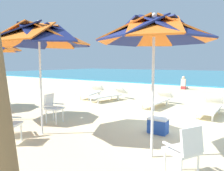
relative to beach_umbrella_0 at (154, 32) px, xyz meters
The scene contains 14 objects.
ground_plane 3.46m from the beach_umbrella_0, 96.85° to the left, with size 80.00×80.00×0.00m, color beige.
surf_foam 13.28m from the beach_umbrella_0, 91.32° to the left, with size 80.00×0.70×0.01m, color white.
beach_umbrella_0 is the anchor object (origin of this frame).
plastic_chair_0 2.07m from the beach_umbrella_0, 33.08° to the right, with size 0.62×0.61×0.87m.
beach_umbrella_1 2.88m from the beach_umbrella_0, behind, with size 2.51×2.51×2.84m.
plastic_chair_1 4.12m from the beach_umbrella_0, 165.69° to the right, with size 0.61×0.60×0.87m.
plastic_chair_2 3.73m from the beach_umbrella_0, 160.03° to the right, with size 0.61×0.60×0.87m.
plastic_chair_3 3.99m from the beach_umbrella_0, 169.63° to the left, with size 0.55×0.52×0.87m.
sun_lounger_0 4.77m from the beach_umbrella_0, 84.93° to the left, with size 0.70×2.16×0.62m.
sun_lounger_1 5.41m from the beach_umbrella_0, 109.91° to the left, with size 0.75×2.18×0.62m.
sun_lounger_2 6.67m from the beach_umbrella_0, 131.52° to the left, with size 1.11×2.23×0.62m.
sun_lounger_3 7.73m from the beach_umbrella_0, 137.26° to the left, with size 1.13×2.23×0.62m.
cooler_box 2.63m from the beach_umbrella_0, 106.09° to the left, with size 0.50×0.34×0.40m.
beachgoer_seated 11.84m from the beach_umbrella_0, 101.46° to the left, with size 0.30×0.93×0.92m.
Camera 1 is at (1.81, -6.25, 1.81)m, focal length 34.31 mm.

